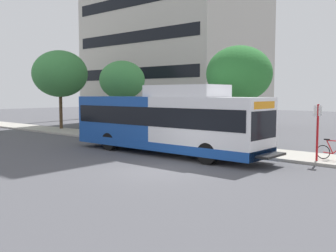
{
  "coord_description": "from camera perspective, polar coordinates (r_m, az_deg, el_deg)",
  "views": [
    {
      "loc": [
        -11.73,
        -10.76,
        3.22
      ],
      "look_at": [
        2.87,
        1.88,
        1.6
      ],
      "focal_mm": 41.42,
      "sensor_mm": 36.0,
      "label": 1
    }
  ],
  "objects": [
    {
      "name": "ground_plane",
      "position": [
        22.36,
        -16.97,
        -3.7
      ],
      "size": [
        120.0,
        120.0,
        0.0
      ],
      "primitive_type": "plane",
      "color": "#4C4C51"
    },
    {
      "name": "sidewalk_curb",
      "position": [
        25.33,
        -0.95,
        -2.35
      ],
      "size": [
        3.0,
        56.0,
        0.14
      ],
      "primitive_type": "cube",
      "color": "#A8A399",
      "rests_on": "ground"
    },
    {
      "name": "transit_bus",
      "position": [
        20.62,
        -0.34,
        0.58
      ],
      "size": [
        2.58,
        12.25,
        3.65
      ],
      "color": "white",
      "rests_on": "ground"
    },
    {
      "name": "bus_stop_sign_pole",
      "position": [
        18.94,
        21.15,
        -0.28
      ],
      "size": [
        0.1,
        0.36,
        2.6
      ],
      "color": "red",
      "rests_on": "sidewalk_curb"
    },
    {
      "name": "bicycle_parked",
      "position": [
        19.52,
        23.4,
        -3.43
      ],
      "size": [
        0.52,
        1.76,
        1.02
      ],
      "color": "black",
      "rests_on": "sidewalk_curb"
    },
    {
      "name": "street_tree_near_stop",
      "position": [
        22.93,
        10.42,
        7.54
      ],
      "size": [
        3.8,
        3.8,
        5.84
      ],
      "color": "#4C3823",
      "rests_on": "sidewalk_curb"
    },
    {
      "name": "street_tree_mid_block",
      "position": [
        29.07,
        -6.76,
        6.7
      ],
      "size": [
        3.36,
        3.36,
        5.51
      ],
      "color": "#4C3823",
      "rests_on": "sidewalk_curb"
    },
    {
      "name": "street_tree_far_block",
      "position": [
        35.5,
        -15.6,
        7.4
      ],
      "size": [
        4.78,
        4.78,
        6.85
      ],
      "color": "#4C3823",
      "rests_on": "sidewalk_curb"
    },
    {
      "name": "lattice_comm_tower",
      "position": [
        57.39,
        -7.49,
        11.76
      ],
      "size": [
        1.1,
        1.1,
        30.59
      ],
      "color": "#B7B7BC",
      "rests_on": "ground"
    }
  ]
}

